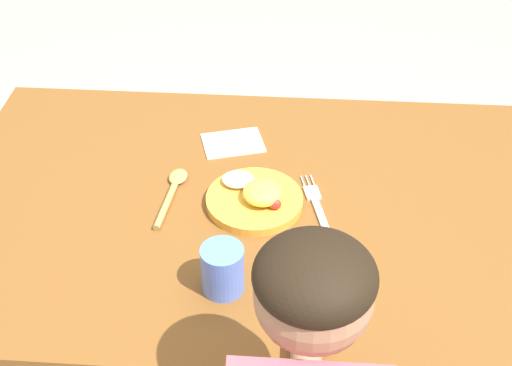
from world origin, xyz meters
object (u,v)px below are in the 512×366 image
Objects in this scene: plate at (255,196)px; spoon at (172,190)px; drinking_cup at (223,269)px; fork at (317,207)px.

spoon is (-0.18, 0.02, -0.01)m from plate.
drinking_cup is at bearing -146.20° from spoon.
drinking_cup reaches higher than plate.
drinking_cup is (-0.17, -0.24, 0.04)m from fork.
plate is at bearing -90.26° from spoon.
drinking_cup reaches higher than spoon.
fork is (0.13, -0.01, -0.01)m from plate.
plate is at bearing 80.24° from drinking_cup.
plate is 0.25m from drinking_cup.
plate reaches higher than spoon.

